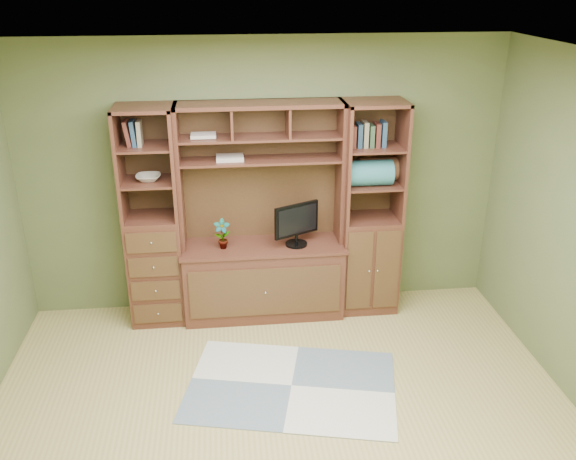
{
  "coord_description": "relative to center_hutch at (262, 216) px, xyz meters",
  "views": [
    {
      "loc": [
        -0.38,
        -3.47,
        3.1
      ],
      "look_at": [
        0.15,
        1.2,
        1.1
      ],
      "focal_mm": 38.0,
      "sensor_mm": 36.0,
      "label": 1
    }
  ],
  "objects": [
    {
      "name": "right_tower",
      "position": [
        1.02,
        0.04,
        0.0
      ],
      "size": [
        0.55,
        0.45,
        2.05
      ],
      "primitive_type": "cube",
      "color": "#51281C",
      "rests_on": "ground"
    },
    {
      "name": "bowl",
      "position": [
        -1.0,
        0.04,
        0.39
      ],
      "size": [
        0.22,
        0.22,
        0.05
      ],
      "primitive_type": "imported",
      "color": "beige",
      "rests_on": "left_tower"
    },
    {
      "name": "orchid",
      "position": [
        -0.37,
        -0.03,
        -0.15
      ],
      "size": [
        0.15,
        0.1,
        0.29
      ],
      "primitive_type": "imported",
      "color": "#AC603A",
      "rests_on": "center_hutch"
    },
    {
      "name": "rug",
      "position": [
        0.13,
        -1.19,
        -1.02
      ],
      "size": [
        1.86,
        1.45,
        0.01
      ],
      "primitive_type": "cube",
      "rotation": [
        0.0,
        0.0,
        -0.23
      ],
      "color": "#AAB0B0",
      "rests_on": "ground"
    },
    {
      "name": "center_hutch",
      "position": [
        0.0,
        0.0,
        0.0
      ],
      "size": [
        1.54,
        0.53,
        2.05
      ],
      "primitive_type": "cube",
      "color": "#51281C",
      "rests_on": "ground"
    },
    {
      "name": "monitor",
      "position": [
        0.31,
        -0.03,
        -0.01
      ],
      "size": [
        0.5,
        0.39,
        0.56
      ],
      "primitive_type": "cube",
      "rotation": [
        0.0,
        0.0,
        0.45
      ],
      "color": "black",
      "rests_on": "center_hutch"
    },
    {
      "name": "left_tower",
      "position": [
        -1.0,
        0.04,
        0.0
      ],
      "size": [
        0.5,
        0.45,
        2.05
      ],
      "primitive_type": "cube",
      "color": "#51281C",
      "rests_on": "ground"
    },
    {
      "name": "magazines",
      "position": [
        -0.28,
        0.09,
        0.53
      ],
      "size": [
        0.24,
        0.18,
        0.04
      ],
      "primitive_type": "cube",
      "color": "beige",
      "rests_on": "center_hutch"
    },
    {
      "name": "blanket_teal",
      "position": [
        0.99,
        -0.01,
        0.38
      ],
      "size": [
        0.4,
        0.23,
        0.23
      ],
      "primitive_type": "cube",
      "color": "teal",
      "rests_on": "right_tower"
    },
    {
      "name": "blanket_red",
      "position": [
        1.11,
        0.12,
        0.37
      ],
      "size": [
        0.39,
        0.21,
        0.21
      ],
      "primitive_type": "cube",
      "color": "brown",
      "rests_on": "right_tower"
    },
    {
      "name": "room",
      "position": [
        0.03,
        -1.73,
        0.28
      ],
      "size": [
        4.6,
        4.1,
        2.64
      ],
      "color": "tan",
      "rests_on": "ground"
    }
  ]
}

